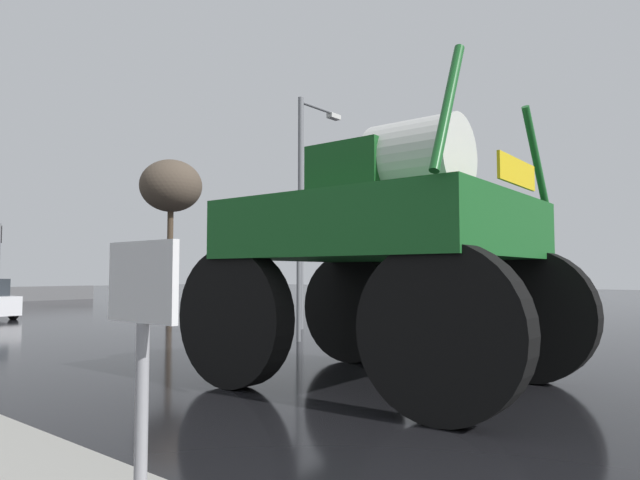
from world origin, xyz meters
TOP-DOWN VIEW (x-y plane):
  - ground_plane at (0.00, 18.00)m, footprint 120.00×120.00m
  - lane_arrow_sign at (-4.59, 5.44)m, footprint 0.07×0.60m
  - oversize_sprayer at (1.09, 7.56)m, footprint 4.26×5.62m
  - traffic_signal_near_right at (4.35, 12.45)m, footprint 0.24×0.54m
  - streetlight_near_right at (6.93, 14.37)m, footprint 2.02×0.24m
  - bare_tree_right at (8.91, 24.19)m, footprint 2.80×2.80m

SIDE VIEW (x-z plane):
  - ground_plane at x=0.00m, z-range 0.00..0.00m
  - lane_arrow_sign at x=-4.59m, z-range 0.48..2.22m
  - oversize_sprayer at x=1.09m, z-range -0.08..4.39m
  - traffic_signal_near_right at x=4.35m, z-range 0.82..4.42m
  - streetlight_near_right at x=6.93m, z-range 0.45..7.74m
  - bare_tree_right at x=8.91m, z-range 2.20..9.10m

